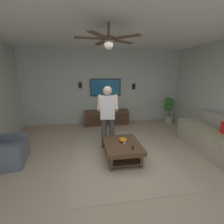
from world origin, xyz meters
TOP-DOWN VIEW (x-y plane):
  - ground_plane at (0.00, 0.00)m, footprint 7.41×7.41m
  - wall_back_tv at (3.14, 0.00)m, footprint 0.10×6.27m
  - ceiling_slab at (0.00, 0.00)m, footprint 6.37×6.27m
  - area_rug at (0.46, -0.09)m, footprint 2.84×2.22m
  - couch at (0.34, -2.53)m, footprint 1.96×1.00m
  - armchair at (0.48, 2.53)m, footprint 0.91×0.91m
  - coffee_table at (0.26, -0.09)m, footprint 1.00×0.80m
  - media_console at (2.80, -0.05)m, footprint 0.45×1.70m
  - tv at (3.04, -0.05)m, footprint 0.05×1.17m
  - person_standing at (0.88, 0.16)m, footprint 0.59×0.59m
  - potted_plant_tall at (2.62, -2.52)m, footprint 0.34×0.40m
  - bowl at (0.35, -0.12)m, footprint 0.20×0.20m
  - remote_white at (0.30, -0.13)m, footprint 0.15×0.05m
  - remote_black at (-0.00, -0.25)m, footprint 0.16×0.09m
  - vase_round at (2.76, 0.01)m, footprint 0.22×0.22m
  - wall_speaker_left at (3.06, -1.18)m, footprint 0.06×0.12m
  - wall_speaker_right at (3.06, 0.91)m, footprint 0.06×0.12m
  - ceiling_fan at (0.07, 0.25)m, footprint 1.12×1.15m

SIDE VIEW (x-z plane):
  - ground_plane at x=0.00m, z-range 0.00..0.00m
  - area_rug at x=0.46m, z-range 0.00..0.01m
  - media_console at x=2.80m, z-range 0.00..0.55m
  - armchair at x=0.48m, z-range -0.13..0.69m
  - coffee_table at x=0.26m, z-range 0.10..0.50m
  - couch at x=0.34m, z-range -0.12..0.75m
  - remote_white at x=0.30m, z-range 0.40..0.42m
  - remote_black at x=0.00m, z-range 0.40..0.42m
  - bowl at x=0.35m, z-range 0.40..0.49m
  - potted_plant_tall at x=2.62m, z-range 0.14..1.17m
  - vase_round at x=2.76m, z-range 0.55..0.77m
  - person_standing at x=0.88m, z-range 0.11..1.75m
  - wall_back_tv at x=3.14m, z-range 0.00..2.83m
  - tv at x=3.04m, z-range 1.09..1.75m
  - wall_speaker_left at x=3.06m, z-range 1.33..1.55m
  - wall_speaker_right at x=3.06m, z-range 1.40..1.62m
  - ceiling_fan at x=0.07m, z-range 2.27..2.73m
  - ceiling_slab at x=0.00m, z-range 2.83..2.93m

